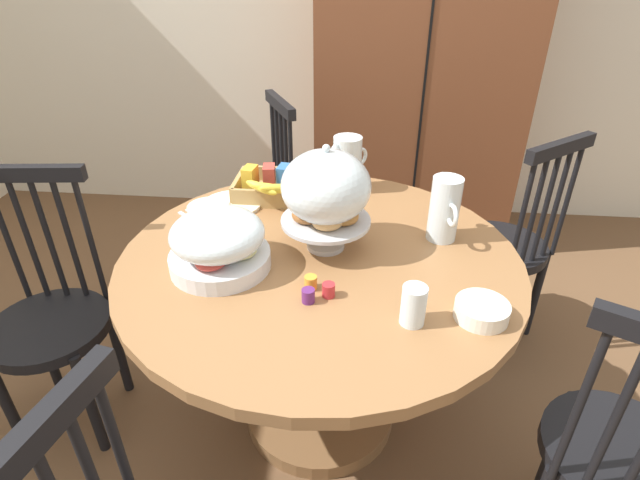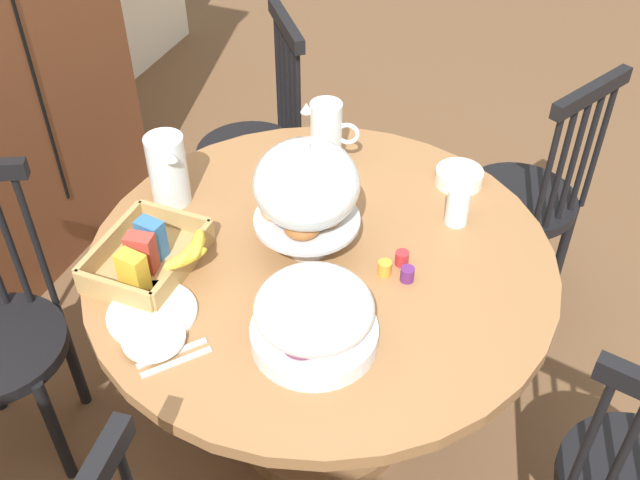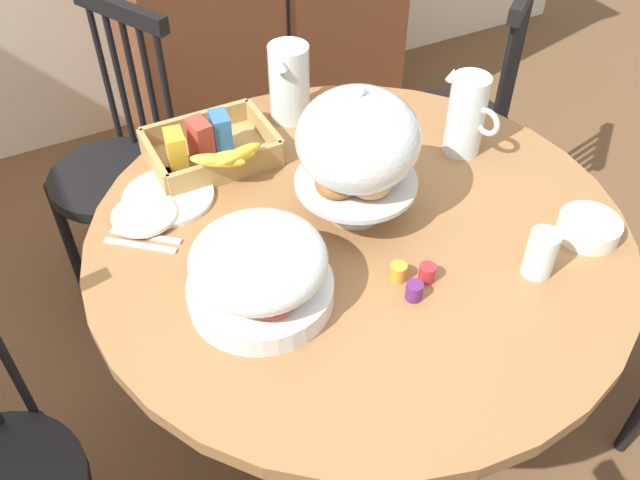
# 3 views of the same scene
# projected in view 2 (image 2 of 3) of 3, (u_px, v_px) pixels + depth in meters

# --- Properties ---
(ground_plane) EXTENTS (10.00, 10.00, 0.00)m
(ground_plane) POSITION_uv_depth(u_px,v_px,m) (312.00, 436.00, 2.43)
(ground_plane) COLOR brown
(dining_table) EXTENTS (1.25, 1.25, 0.74)m
(dining_table) POSITION_uv_depth(u_px,v_px,m) (320.00, 307.00, 2.12)
(dining_table) COLOR olive
(dining_table) RESTS_ON ground_plane
(windsor_chair_near_window) EXTENTS (0.45, 0.45, 0.97)m
(windsor_chair_near_window) POSITION_uv_depth(u_px,v_px,m) (525.00, 202.00, 2.62)
(windsor_chair_near_window) COLOR black
(windsor_chair_near_window) RESTS_ON ground_plane
(windsor_chair_by_cabinet) EXTENTS (0.47, 0.47, 0.97)m
(windsor_chair_by_cabinet) POSITION_uv_depth(u_px,v_px,m) (256.00, 152.00, 2.85)
(windsor_chair_by_cabinet) COLOR black
(windsor_chair_by_cabinet) RESTS_ON ground_plane
(pastry_stand_with_dome) EXTENTS (0.28, 0.28, 0.34)m
(pastry_stand_with_dome) POSITION_uv_depth(u_px,v_px,m) (306.00, 189.00, 1.88)
(pastry_stand_with_dome) COLOR silver
(pastry_stand_with_dome) RESTS_ON dining_table
(fruit_platter_covered) EXTENTS (0.30, 0.30, 0.18)m
(fruit_platter_covered) POSITION_uv_depth(u_px,v_px,m) (314.00, 317.00, 1.70)
(fruit_platter_covered) COLOR silver
(fruit_platter_covered) RESTS_ON dining_table
(orange_juice_pitcher) EXTENTS (0.10, 0.18, 0.21)m
(orange_juice_pitcher) POSITION_uv_depth(u_px,v_px,m) (326.00, 138.00, 2.23)
(orange_juice_pitcher) COLOR silver
(orange_juice_pitcher) RESTS_ON dining_table
(milk_pitcher) EXTENTS (0.15, 0.16, 0.21)m
(milk_pitcher) POSITION_uv_depth(u_px,v_px,m) (168.00, 173.00, 2.10)
(milk_pitcher) COLOR silver
(milk_pitcher) RESTS_ON dining_table
(cereal_basket) EXTENTS (0.32, 0.30, 0.12)m
(cereal_basket) POSITION_uv_depth(u_px,v_px,m) (151.00, 256.00, 1.92)
(cereal_basket) COLOR tan
(cereal_basket) RESTS_ON dining_table
(china_plate_large) EXTENTS (0.22, 0.22, 0.01)m
(china_plate_large) POSITION_uv_depth(u_px,v_px,m) (152.00, 313.00, 1.82)
(china_plate_large) COLOR white
(china_plate_large) RESTS_ON dining_table
(china_plate_small) EXTENTS (0.15, 0.15, 0.01)m
(china_plate_small) POSITION_uv_depth(u_px,v_px,m) (154.00, 338.00, 1.75)
(china_plate_small) COLOR white
(china_plate_small) RESTS_ON china_plate_large
(cereal_bowl) EXTENTS (0.14, 0.14, 0.04)m
(cereal_bowl) POSITION_uv_depth(u_px,v_px,m) (459.00, 177.00, 2.21)
(cereal_bowl) COLOR white
(cereal_bowl) RESTS_ON dining_table
(drinking_glass) EXTENTS (0.06, 0.06, 0.11)m
(drinking_glass) POSITION_uv_depth(u_px,v_px,m) (458.00, 206.00, 2.05)
(drinking_glass) COLOR silver
(drinking_glass) RESTS_ON dining_table
(jam_jar_strawberry) EXTENTS (0.04, 0.04, 0.04)m
(jam_jar_strawberry) POSITION_uv_depth(u_px,v_px,m) (402.00, 258.00, 1.95)
(jam_jar_strawberry) COLOR #B7282D
(jam_jar_strawberry) RESTS_ON dining_table
(jam_jar_apricot) EXTENTS (0.04, 0.04, 0.04)m
(jam_jar_apricot) POSITION_uv_depth(u_px,v_px,m) (385.00, 268.00, 1.92)
(jam_jar_apricot) COLOR orange
(jam_jar_apricot) RESTS_ON dining_table
(jam_jar_grape) EXTENTS (0.04, 0.04, 0.04)m
(jam_jar_grape) POSITION_uv_depth(u_px,v_px,m) (407.00, 274.00, 1.90)
(jam_jar_grape) COLOR #5B2366
(jam_jar_grape) RESTS_ON dining_table
(table_knife) EXTENTS (0.14, 0.12, 0.01)m
(table_knife) POSITION_uv_depth(u_px,v_px,m) (172.00, 353.00, 1.73)
(table_knife) COLOR silver
(table_knife) RESTS_ON dining_table
(dinner_fork) EXTENTS (0.14, 0.12, 0.01)m
(dinner_fork) POSITION_uv_depth(u_px,v_px,m) (177.00, 362.00, 1.71)
(dinner_fork) COLOR silver
(dinner_fork) RESTS_ON dining_table
(soup_spoon) EXTENTS (0.14, 0.12, 0.01)m
(soup_spoon) POSITION_uv_depth(u_px,v_px,m) (135.00, 279.00, 1.91)
(soup_spoon) COLOR silver
(soup_spoon) RESTS_ON dining_table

